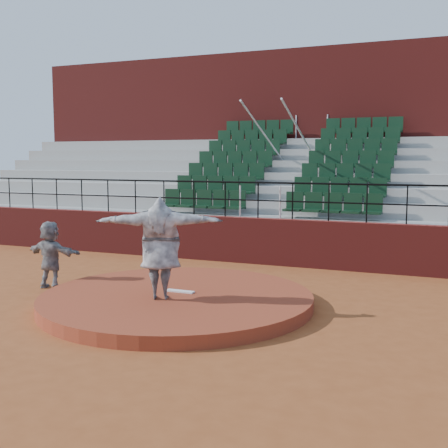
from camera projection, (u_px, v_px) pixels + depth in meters
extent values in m
plane|color=brown|center=(177.00, 306.00, 11.39)|extent=(90.00, 90.00, 0.00)
cylinder|color=maroon|center=(177.00, 300.00, 11.37)|extent=(5.50, 5.50, 0.25)
cube|color=white|center=(180.00, 291.00, 11.49)|extent=(0.60, 0.15, 0.03)
cube|color=maroon|center=(258.00, 241.00, 15.90)|extent=(24.00, 0.30, 1.30)
cylinder|color=black|center=(258.00, 183.00, 15.70)|extent=(24.00, 0.05, 0.05)
cylinder|color=black|center=(258.00, 200.00, 15.76)|extent=(24.00, 0.04, 0.04)
cylinder|color=black|center=(9.00, 193.00, 19.19)|extent=(0.04, 0.04, 1.00)
cylinder|color=black|center=(33.00, 194.00, 18.81)|extent=(0.04, 0.04, 1.00)
cylinder|color=black|center=(57.00, 194.00, 18.43)|extent=(0.04, 0.04, 1.00)
cylinder|color=black|center=(82.00, 195.00, 18.05)|extent=(0.04, 0.04, 1.00)
cylinder|color=black|center=(108.00, 196.00, 17.67)|extent=(0.04, 0.04, 1.00)
cylinder|color=black|center=(135.00, 197.00, 17.29)|extent=(0.04, 0.04, 1.00)
cylinder|color=black|center=(164.00, 198.00, 16.91)|extent=(0.04, 0.04, 1.00)
cylinder|color=black|center=(194.00, 198.00, 16.52)|extent=(0.04, 0.04, 1.00)
cylinder|color=black|center=(225.00, 199.00, 16.14)|extent=(0.04, 0.04, 1.00)
cylinder|color=black|center=(258.00, 200.00, 15.76)|extent=(0.04, 0.04, 1.00)
cylinder|color=black|center=(293.00, 201.00, 15.38)|extent=(0.04, 0.04, 1.00)
cylinder|color=black|center=(329.00, 202.00, 15.00)|extent=(0.04, 0.04, 1.00)
cylinder|color=black|center=(367.00, 204.00, 14.62)|extent=(0.04, 0.04, 1.00)
cylinder|color=black|center=(407.00, 205.00, 14.24)|extent=(0.04, 0.04, 1.00)
cube|color=#999993|center=(264.00, 238.00, 16.42)|extent=(24.00, 0.85, 1.30)
cube|color=black|center=(203.00, 202.00, 17.07)|extent=(2.75, 0.48, 0.72)
cube|color=black|center=(332.00, 206.00, 15.56)|extent=(2.75, 0.48, 0.72)
cube|color=#999993|center=(273.00, 228.00, 17.18)|extent=(24.00, 0.85, 1.70)
cube|color=black|center=(214.00, 187.00, 17.80)|extent=(2.75, 0.48, 0.72)
cube|color=black|center=(339.00, 190.00, 16.30)|extent=(2.75, 0.48, 0.72)
cube|color=#999993|center=(281.00, 219.00, 17.94)|extent=(24.00, 0.85, 2.10)
cube|color=black|center=(224.00, 174.00, 18.53)|extent=(2.75, 0.48, 0.72)
cube|color=black|center=(344.00, 175.00, 17.03)|extent=(2.75, 0.48, 0.72)
cube|color=#999993|center=(289.00, 210.00, 18.69)|extent=(24.00, 0.85, 2.50)
cube|color=black|center=(234.00, 162.00, 19.27)|extent=(2.75, 0.48, 0.72)
cube|color=black|center=(350.00, 162.00, 17.76)|extent=(2.75, 0.48, 0.72)
cube|color=#999993|center=(295.00, 203.00, 19.45)|extent=(24.00, 0.85, 2.90)
cube|color=black|center=(243.00, 150.00, 20.00)|extent=(2.75, 0.48, 0.72)
cube|color=black|center=(355.00, 150.00, 18.50)|extent=(2.75, 0.48, 0.72)
cube|color=#999993|center=(302.00, 195.00, 20.21)|extent=(24.00, 0.85, 3.30)
cube|color=black|center=(251.00, 140.00, 20.73)|extent=(2.75, 0.48, 0.72)
cube|color=black|center=(359.00, 138.00, 19.23)|extent=(2.75, 0.48, 0.72)
cube|color=#999993|center=(308.00, 189.00, 20.96)|extent=(24.00, 0.85, 3.70)
cube|color=black|center=(258.00, 130.00, 21.47)|extent=(2.75, 0.48, 0.72)
cube|color=black|center=(363.00, 128.00, 19.96)|extent=(2.75, 0.48, 0.72)
cylinder|color=silver|center=(272.00, 145.00, 18.67)|extent=(0.06, 5.97, 2.46)
cylinder|color=silver|center=(307.00, 145.00, 18.21)|extent=(0.06, 5.97, 2.46)
cube|color=maroon|center=(320.00, 144.00, 22.53)|extent=(24.00, 3.00, 7.10)
imported|color=black|center=(160.00, 248.00, 10.86)|extent=(2.52, 1.48, 1.98)
imported|color=black|center=(51.00, 255.00, 12.84)|extent=(1.47, 0.55, 1.56)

